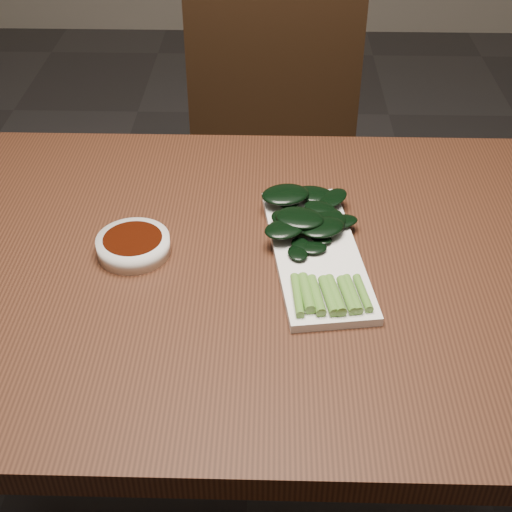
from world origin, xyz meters
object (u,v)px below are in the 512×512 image
(sauce_bowl, at_px, (133,245))
(table, at_px, (243,293))
(chair_far, at_px, (272,163))
(serving_plate, at_px, (316,253))
(gai_lan, at_px, (308,229))

(sauce_bowl, bearing_deg, table, -3.35)
(chair_far, distance_m, sauce_bowl, 0.81)
(sauce_bowl, relative_size, serving_plate, 0.33)
(table, distance_m, gai_lan, 0.15)
(chair_far, xyz_separation_m, gai_lan, (0.06, -0.69, 0.29))
(table, distance_m, sauce_bowl, 0.19)
(sauce_bowl, bearing_deg, serving_plate, -0.18)
(gai_lan, bearing_deg, chair_far, 94.83)
(sauce_bowl, relative_size, gai_lan, 0.34)
(chair_far, bearing_deg, table, -92.97)
(table, xyz_separation_m, sauce_bowl, (-0.17, 0.01, 0.09))
(table, height_order, serving_plate, serving_plate)
(chair_far, relative_size, gai_lan, 2.66)
(chair_far, height_order, serving_plate, chair_far)
(table, xyz_separation_m, gai_lan, (0.10, 0.04, 0.10))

